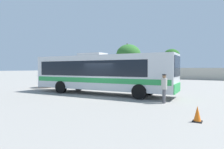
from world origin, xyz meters
name	(u,v)px	position (x,y,z in m)	size (l,w,h in m)	color
ground_plane	(147,86)	(0.00, 10.00, 0.00)	(300.00, 300.00, 0.00)	gray
perimeter_wall	(177,74)	(0.00, 26.58, 1.10)	(80.00, 0.30, 2.20)	#B2AD9E
coach_bus_silver_green	(100,72)	(-0.67, 0.83, 1.81)	(12.14, 3.22, 3.39)	silver
attendant_by_bus_door	(164,87)	(5.11, -0.79, 1.01)	(0.36, 0.36, 1.77)	#4C4C51
vendor_umbrella_near_gate_orange	(51,70)	(-8.38, 2.52, 1.90)	(2.31, 2.31, 2.25)	gray
parked_car_leftmost_white	(104,75)	(-14.33, 22.49, 0.78)	(4.38, 2.26, 1.47)	silver
parked_car_second_dark_blue	(128,75)	(-8.49, 22.01, 0.75)	(4.44, 2.01, 1.40)	navy
utility_pole_near	(127,60)	(-12.13, 29.00, 4.18)	(1.80, 0.34, 7.99)	#4C3823
roadside_tree_left	(128,55)	(-12.10, 29.67, 5.36)	(5.86, 5.86, 7.85)	brown
roadside_tree_midleft	(172,56)	(-2.67, 32.79, 4.96)	(3.68, 3.68, 6.55)	brown
traffic_cone_on_apron	(197,114)	(7.40, -4.22, 0.31)	(0.36, 0.36, 0.64)	black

